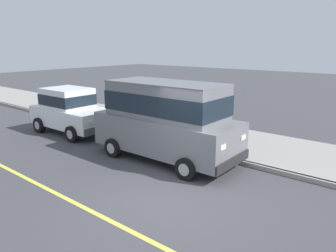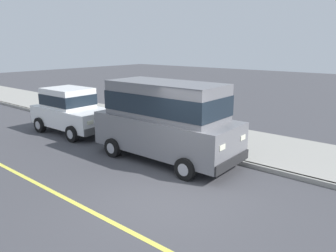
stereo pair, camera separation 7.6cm
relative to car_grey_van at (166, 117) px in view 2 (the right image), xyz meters
name	(u,v)px [view 2 (the right image)]	position (x,y,z in m)	size (l,w,h in m)	color
ground_plane	(165,197)	(-2.11, -1.76, -1.39)	(80.00, 80.00, 0.00)	#424247
curb	(230,160)	(1.09, -1.76, -1.32)	(0.16, 64.00, 0.14)	gray
sidewalk	(254,146)	(2.89, -1.76, -1.32)	(3.60, 64.00, 0.14)	#99968E
lane_centre_line	(116,224)	(-3.71, -1.76, -1.39)	(0.12, 57.60, 0.01)	#E0D64C
car_grey_van	(166,117)	(0.00, 0.00, 0.00)	(2.17, 4.91, 2.52)	slate
car_white_hatchback	(71,110)	(0.01, 5.24, -0.42)	(2.01, 3.83, 1.88)	white
dog_tan	(170,127)	(2.04, 1.49, -0.97)	(0.75, 0.27, 0.49)	tan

